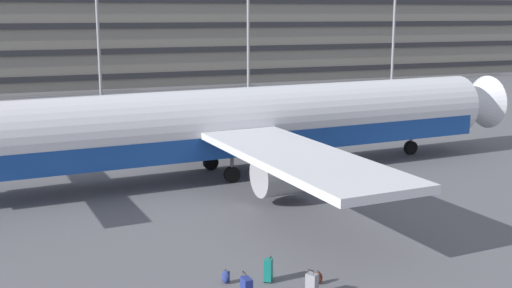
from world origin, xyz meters
The scene contains 7 objects.
ground_plane centered at (0.00, 0.00, 0.00)m, with size 600.00×600.00×0.00m, color #5B5B60.
terminal_structure centered at (0.00, 54.26, 7.79)m, with size 135.73×15.60×15.57m.
airliner centered at (1.32, 0.45, 2.97)m, with size 39.20×31.61×10.93m.
suitcase_large centered at (-1.86, -16.05, 0.42)m, with size 0.43×0.46×0.96m.
suitcase_purple centered at (-2.76, -14.42, 0.44)m, with size 0.44×0.46×0.93m.
backpack_laid_flat centered at (-1.22, -15.25, 0.21)m, with size 0.33×0.25×0.49m.
backpack_navy centered at (-4.22, -14.02, 0.23)m, with size 0.36×0.36×0.54m.
Camera 1 is at (-10.92, -33.89, 9.32)m, focal length 44.75 mm.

